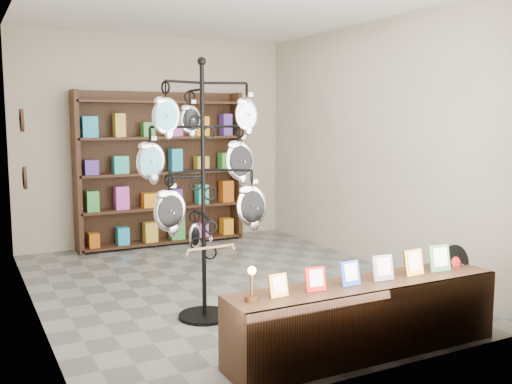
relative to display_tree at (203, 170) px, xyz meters
The scene contains 6 objects.
ground 1.74m from the display_tree, 53.41° to the left, with size 5.00×5.00×0.00m, color slate.
room_envelope 1.19m from the display_tree, 53.41° to the left, with size 5.00×5.00×5.00m.
display_tree is the anchor object (origin of this frame).
front_shelf 1.88m from the display_tree, 58.45° to the right, with size 2.29×0.49×0.81m.
back_shelving 3.25m from the display_tree, 78.45° to the left, with size 2.42×0.36×2.20m.
wall_clocks 2.14m from the display_tree, 128.36° to the left, with size 0.03×0.24×0.84m.
Camera 1 is at (-2.57, -5.57, 1.81)m, focal length 40.00 mm.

